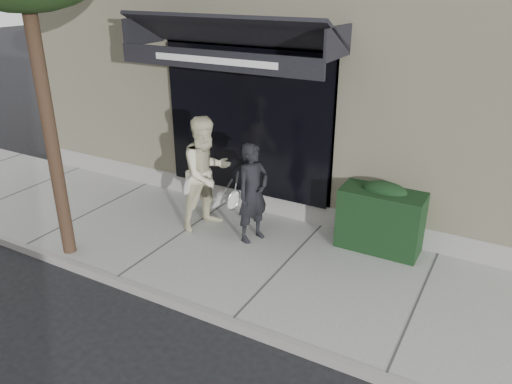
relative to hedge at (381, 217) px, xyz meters
The scene contains 7 objects.
ground 1.79m from the hedge, 131.35° to the right, with size 80.00×80.00×0.00m, color black.
sidewalk 1.77m from the hedge, 131.35° to the right, with size 20.00×3.00×0.12m, color gray.
curb 3.07m from the hedge, 111.45° to the right, with size 20.00×0.10×0.14m, color gray.
building_facade 4.39m from the hedge, 106.65° to the left, with size 14.30×8.04×5.64m.
hedge is the anchor object (origin of this frame).
pedestrian_front 2.10m from the hedge, 158.44° to the right, with size 0.83×0.86×1.67m.
pedestrian_back 2.98m from the hedge, 166.09° to the right, with size 1.04×1.16×1.98m.
Camera 1 is at (2.81, -5.96, 4.18)m, focal length 35.00 mm.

